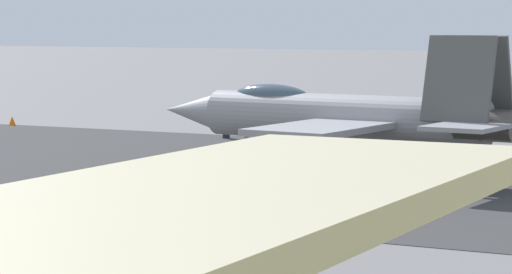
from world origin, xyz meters
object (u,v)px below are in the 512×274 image
crew_person (226,123)px  marker_cone_mid (322,135)px  fighter_jet (345,116)px  marker_cone_far (12,121)px

crew_person → marker_cone_mid: 5.12m
fighter_jet → marker_cone_mid: fighter_jet is taller
marker_cone_far → fighter_jet: bearing=154.1°
crew_person → marker_cone_far: crew_person is taller
fighter_jet → marker_cone_mid: size_ratio=29.66×
fighter_jet → marker_cone_far: bearing=-25.9°
fighter_jet → marker_cone_mid: 14.68m
crew_person → marker_cone_far: size_ratio=2.92×
fighter_jet → crew_person: fighter_jet is taller
fighter_jet → crew_person: 16.58m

